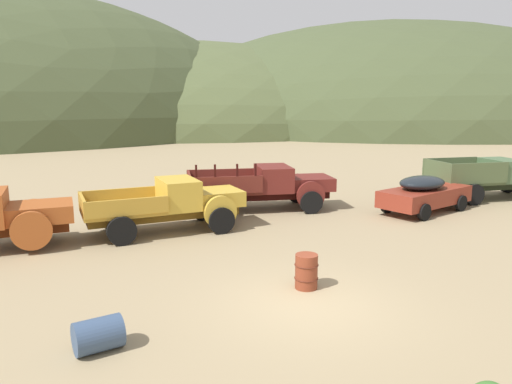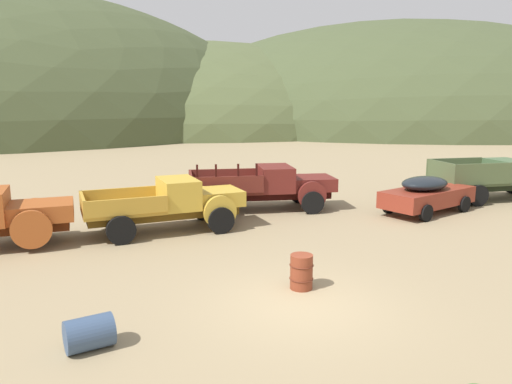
% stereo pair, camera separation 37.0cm
% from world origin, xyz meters
% --- Properties ---
extents(ground_plane, '(300.00, 300.00, 0.00)m').
position_xyz_m(ground_plane, '(0.00, 0.00, 0.00)').
color(ground_plane, '#998460').
extents(hill_far_left, '(79.84, 84.11, 30.52)m').
position_xyz_m(hill_far_left, '(19.04, 83.57, 0.00)').
color(hill_far_left, '#4C5633').
rests_on(hill_far_left, ground).
extents(hill_distant, '(92.91, 89.27, 37.69)m').
position_xyz_m(hill_distant, '(54.86, 70.84, 0.00)').
color(hill_distant, '#424C2D').
rests_on(hill_distant, ground).
extents(truck_faded_yellow, '(5.70, 2.56, 1.89)m').
position_xyz_m(truck_faded_yellow, '(-1.29, 7.55, 0.99)').
color(truck_faded_yellow, brown).
rests_on(truck_faded_yellow, ground).
extents(truck_oxblood, '(6.50, 3.51, 2.16)m').
position_xyz_m(truck_oxblood, '(3.29, 9.48, 1.01)').
color(truck_oxblood, black).
rests_on(truck_oxblood, ground).
extents(car_rust_red, '(4.95, 2.91, 1.57)m').
position_xyz_m(car_rust_red, '(9.24, 6.56, 0.82)').
color(car_rust_red, maroon).
rests_on(car_rust_red, ground).
extents(truck_weathered_green, '(6.43, 3.12, 1.91)m').
position_xyz_m(truck_weathered_green, '(14.52, 7.56, 1.02)').
color(truck_weathered_green, '#232B1B').
rests_on(truck_weathered_green, ground).
extents(oil_drum_tipped, '(0.97, 0.78, 0.64)m').
position_xyz_m(oil_drum_tipped, '(-4.64, -0.39, 0.32)').
color(oil_drum_tipped, '#384C6B').
rests_on(oil_drum_tipped, ground).
extents(oil_drum_foreground, '(0.61, 0.61, 0.88)m').
position_xyz_m(oil_drum_foreground, '(0.44, 0.88, 0.44)').
color(oil_drum_foreground, brown).
rests_on(oil_drum_foreground, ground).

